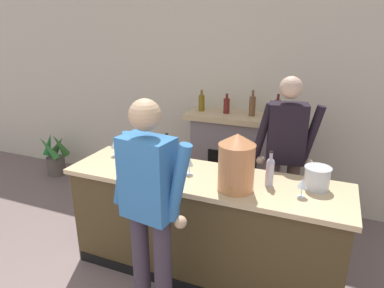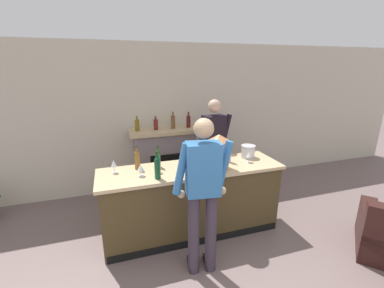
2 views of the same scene
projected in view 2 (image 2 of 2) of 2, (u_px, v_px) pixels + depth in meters
name	position (u px, v px, depth m)	size (l,w,h in m)	color
wall_back_panel	(153.00, 119.00, 4.86)	(12.00, 0.07, 2.75)	beige
bar_counter	(192.00, 200.00, 3.64)	(2.51, 0.70, 1.01)	#46371E
fireplace_stone	(165.00, 159.00, 4.88)	(1.27, 0.52, 1.54)	gray
person_customer	(203.00, 192.00, 2.77)	(0.65, 0.34, 1.84)	#382E3B
person_bartender	(214.00, 148.00, 4.29)	(0.65, 0.36, 1.83)	brown
copper_dispenser	(219.00, 152.00, 3.40)	(0.30, 0.33, 0.47)	#C27949
ice_bucket_steel	(248.00, 151.00, 3.86)	(0.21, 0.21, 0.19)	silver
wine_bottle_merlot_tall	(158.00, 158.00, 3.48)	(0.07, 0.07, 0.30)	#214C1B
wine_bottle_rose_blush	(229.00, 153.00, 3.66)	(0.07, 0.07, 0.30)	#ACA9BF
wine_bottle_riesling_slim	(137.00, 159.00, 3.40)	(0.07, 0.07, 0.32)	brown
wine_bottle_port_short	(157.00, 167.00, 3.11)	(0.07, 0.07, 0.34)	#104229
wine_glass_mid_counter	(114.00, 164.00, 3.28)	(0.08, 0.08, 0.18)	silver
wine_glass_by_dispenser	(140.00, 168.00, 3.19)	(0.08, 0.08, 0.15)	silver
wine_glass_back_row	(249.00, 155.00, 3.65)	(0.08, 0.08, 0.15)	silver
wine_glass_near_bucket	(182.00, 161.00, 3.42)	(0.08, 0.08, 0.17)	silver
wine_glass_front_right	(158.00, 165.00, 3.29)	(0.08, 0.08, 0.16)	silver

